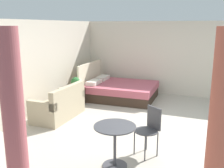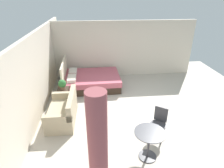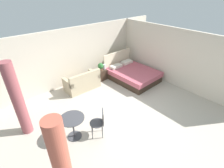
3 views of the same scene
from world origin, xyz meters
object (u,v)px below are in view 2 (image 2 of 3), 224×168
(cafe_chair_near_window, at_px, (159,121))
(potted_plant, at_px, (62,84))
(bed, at_px, (90,80))
(vase, at_px, (63,84))
(couch, at_px, (64,112))
(nightstand, at_px, (64,94))
(balcony_table, at_px, (149,140))

(cafe_chair_near_window, bearing_deg, potted_plant, 51.90)
(bed, relative_size, cafe_chair_near_window, 2.53)
(vase, bearing_deg, bed, -45.55)
(couch, xyz_separation_m, nightstand, (1.23, 0.15, -0.05))
(cafe_chair_near_window, bearing_deg, nightstand, 50.67)
(potted_plant, bearing_deg, bed, -39.50)
(nightstand, bearing_deg, couch, -173.03)
(bed, bearing_deg, vase, 134.45)
(bed, xyz_separation_m, couch, (-2.28, 0.80, 0.02))
(couch, height_order, potted_plant, couch)
(nightstand, bearing_deg, bed, -42.18)
(couch, relative_size, vase, 6.28)
(couch, xyz_separation_m, balcony_table, (-1.68, -2.17, 0.22))
(couch, bearing_deg, potted_plant, 7.39)
(bed, xyz_separation_m, balcony_table, (-3.96, -1.37, 0.24))
(couch, height_order, vase, couch)
(couch, distance_m, vase, 1.39)
(nightstand, distance_m, potted_plant, 0.46)
(nightstand, xyz_separation_m, vase, (0.12, -0.00, 0.37))
(couch, bearing_deg, cafe_chair_near_window, -111.69)
(balcony_table, bearing_deg, nightstand, 38.58)
(bed, bearing_deg, potted_plant, 140.50)
(balcony_table, bearing_deg, cafe_chair_near_window, -34.72)
(couch, xyz_separation_m, potted_plant, (1.13, 0.15, 0.40))
(couch, distance_m, cafe_chair_near_window, 2.83)
(bed, relative_size, couch, 1.55)
(potted_plant, xyz_separation_m, cafe_chair_near_window, (-2.17, -2.76, -0.15))
(potted_plant, bearing_deg, nightstand, 2.22)
(balcony_table, distance_m, cafe_chair_near_window, 0.78)
(bed, height_order, nightstand, bed)
(potted_plant, distance_m, cafe_chair_near_window, 3.51)
(couch, xyz_separation_m, cafe_chair_near_window, (-1.04, -2.62, 0.25))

